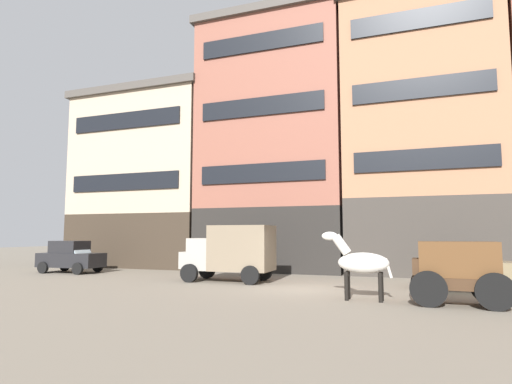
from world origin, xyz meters
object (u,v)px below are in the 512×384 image
sedan_light (461,266)px  draft_horse (360,262)px  cargo_wagon (456,268)px  sedan_parked_curb (71,257)px  delivery_truck_near (230,251)px

sedan_light → draft_horse: bearing=-129.0°
cargo_wagon → draft_horse: draft_horse is taller
sedan_light → sedan_parked_curb: (-20.40, 0.44, 0.00)m
delivery_truck_near → sedan_parked_curb: 10.54m
delivery_truck_near → sedan_parked_curb: (-10.48, 0.99, -0.51)m
cargo_wagon → sedan_light: 4.36m
delivery_truck_near → sedan_parked_curb: delivery_truck_near is taller
cargo_wagon → sedan_light: cargo_wagon is taller
sedan_light → sedan_parked_curb: same height
cargo_wagon → sedan_light: size_ratio=0.79×
draft_horse → sedan_light: bearing=51.0°
delivery_truck_near → sedan_light: size_ratio=1.18×
cargo_wagon → delivery_truck_near: (-9.36, 3.77, 0.28)m
draft_horse → sedan_light: 5.57m
sedan_parked_curb → draft_horse: bearing=-15.7°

